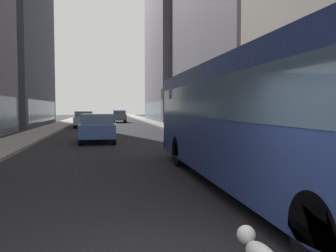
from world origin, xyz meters
TOP-DOWN VIEW (x-y plane):
  - ground_plane at (0.00, 35.00)m, footprint 120.00×120.00m
  - sidewalk_left at (-5.70, 35.00)m, footprint 2.40×110.00m
  - sidewalk_right at (5.70, 35.00)m, footprint 2.40×110.00m
  - building_right_far at (11.90, 46.79)m, footprint 11.28×18.66m
  - transit_bus at (2.80, 4.15)m, footprint 2.78×11.53m
  - car_silver_sedan at (-2.80, 31.15)m, footprint 1.81×3.98m
  - car_blue_hatchback at (-1.20, 16.47)m, footprint 1.94×4.40m
  - car_grey_wagon at (1.20, 43.25)m, footprint 1.76×4.18m

SIDE VIEW (x-z plane):
  - ground_plane at x=0.00m, z-range 0.00..0.00m
  - sidewalk_left at x=-5.70m, z-range 0.00..0.15m
  - sidewalk_right at x=5.70m, z-range 0.00..0.15m
  - car_silver_sedan at x=-2.80m, z-range 0.01..1.63m
  - car_grey_wagon at x=1.20m, z-range 0.01..1.63m
  - car_blue_hatchback at x=-1.20m, z-range 0.01..1.63m
  - transit_bus at x=2.80m, z-range 0.25..3.30m
  - building_right_far at x=11.90m, z-range -0.01..36.21m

